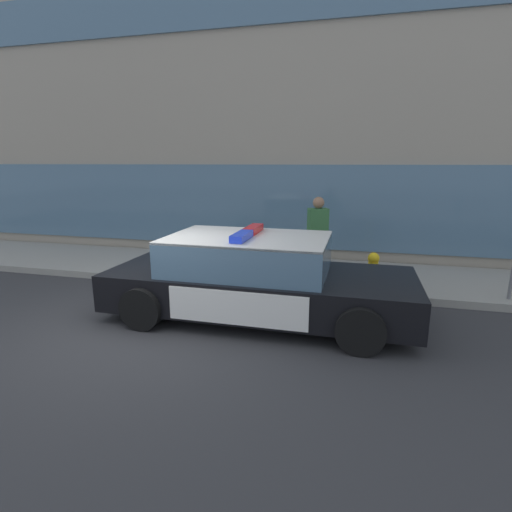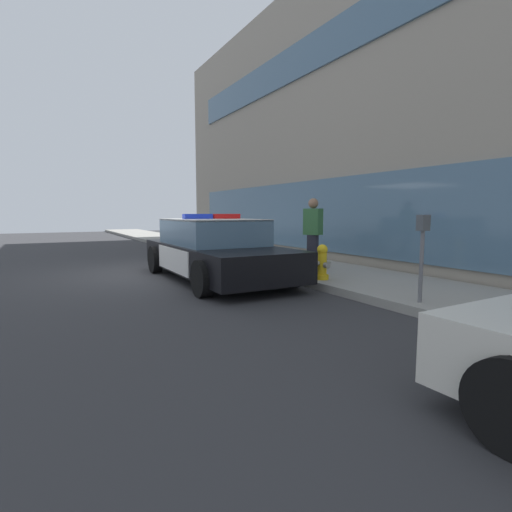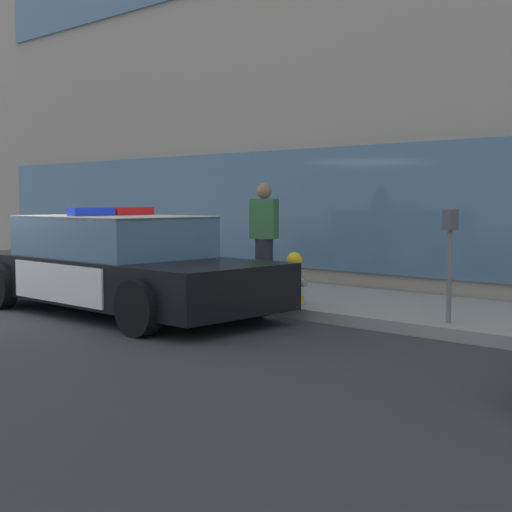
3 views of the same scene
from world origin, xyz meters
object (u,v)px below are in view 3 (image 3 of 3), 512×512
at_px(fire_hydrant, 294,279).
at_px(pedestrian_on_sidewalk, 264,238).
at_px(parking_meter, 450,245).
at_px(police_cruiser, 119,265).

xyz_separation_m(fire_hydrant, pedestrian_on_sidewalk, (-1.15, 0.62, 0.51)).
relative_size(fire_hydrant, parking_meter, 0.54).
height_order(police_cruiser, pedestrian_on_sidewalk, pedestrian_on_sidewalk).
bearing_deg(fire_hydrant, pedestrian_on_sidewalk, 151.49).
bearing_deg(pedestrian_on_sidewalk, fire_hydrant, 38.83).
xyz_separation_m(police_cruiser, parking_meter, (4.32, 1.56, 0.40)).
bearing_deg(police_cruiser, parking_meter, 20.24).
distance_m(fire_hydrant, parking_meter, 2.45).
bearing_deg(police_cruiser, fire_hydrant, 39.35).
height_order(pedestrian_on_sidewalk, parking_meter, pedestrian_on_sidewalk).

